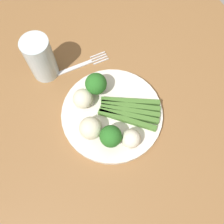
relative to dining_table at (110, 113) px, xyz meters
name	(u,v)px	position (x,y,z in m)	size (l,w,h in m)	color
ground_plane	(111,160)	(0.00, 0.00, -0.65)	(6.00, 6.00, 0.02)	gray
dining_table	(110,113)	(0.00, 0.00, 0.00)	(1.41, 0.91, 0.73)	olive
plate	(112,114)	(0.04, -0.01, 0.10)	(0.25, 0.25, 0.01)	silver
asparagus_bundle	(129,111)	(0.06, 0.03, 0.12)	(0.14, 0.15, 0.01)	#47752D
broccoli_back_right	(111,136)	(0.10, -0.05, 0.15)	(0.05, 0.05, 0.06)	#568E33
broccoli_back	(96,84)	(-0.03, -0.02, 0.15)	(0.05, 0.05, 0.06)	#568E33
cauliflower_right	(91,128)	(0.06, -0.08, 0.14)	(0.05, 0.05, 0.05)	beige
cauliflower_front	(83,99)	(-0.01, -0.06, 0.14)	(0.05, 0.05, 0.05)	beige
cauliflower_outer_edge	(131,139)	(0.13, -0.01, 0.13)	(0.04, 0.04, 0.04)	silver
fork	(80,66)	(-0.12, -0.03, 0.10)	(0.03, 0.17, 0.00)	silver
water_glass	(41,58)	(-0.15, -0.11, 0.16)	(0.07, 0.07, 0.12)	silver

